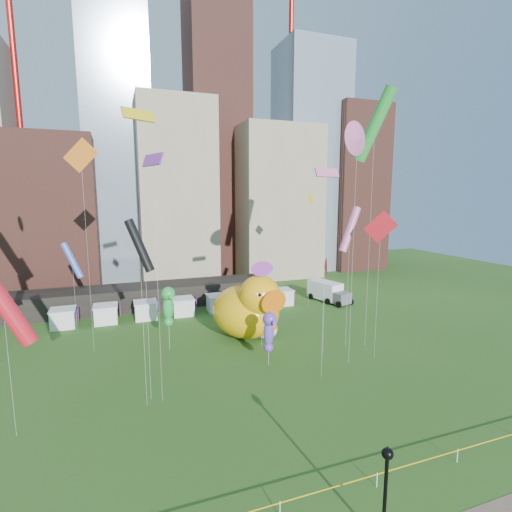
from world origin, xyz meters
name	(u,v)px	position (x,y,z in m)	size (l,w,h in m)	color
skyline	(165,169)	(2.25, 61.06, 21.44)	(101.00, 23.00, 68.00)	brown
crane_left	(16,13)	(-21.11, 64.00, 46.90)	(23.00, 1.00, 76.00)	red
crane_right	(295,52)	(30.89, 64.00, 46.90)	(23.00, 1.00, 76.00)	red
pavilion	(142,296)	(-4.00, 42.00, 1.60)	(38.00, 6.00, 3.20)	black
vendor_tents	(183,307)	(1.02, 36.00, 1.11)	(33.24, 2.80, 2.40)	white
caution_tape	(280,505)	(0.00, 0.00, 0.68)	(50.00, 0.06, 0.90)	white
big_duck	(248,308)	(6.73, 24.57, 3.58)	(9.57, 11.05, 7.80)	#FFB00D
small_duck	(266,328)	(8.55, 23.54, 1.30)	(2.81, 3.71, 2.82)	white
seahorse_green	(168,303)	(-2.39, 24.14, 5.14)	(1.69, 1.99, 6.93)	silver
seahorse_purple	(269,329)	(6.19, 16.88, 3.73)	(1.50, 1.81, 5.40)	silver
lamppost	(386,486)	(3.88, -3.20, 3.18)	(0.54, 0.54, 5.21)	black
box_truck	(328,292)	(23.53, 35.20, 1.56)	(4.46, 7.56, 3.03)	white
kite_0	(325,267)	(12.23, 17.01, 9.41)	(1.03, 1.74, 10.34)	silver
kite_1	(350,230)	(16.08, 18.68, 12.85)	(2.99, 1.62, 15.30)	silver
kite_4	(311,202)	(19.20, 33.39, 15.44)	(1.60, 1.26, 16.96)	silver
kite_5	(72,261)	(-12.23, 33.45, 8.83)	(2.64, 1.79, 11.03)	silver
kite_6	(81,158)	(-10.02, 26.20, 20.02)	(3.30, 0.92, 22.02)	silver
kite_7	(262,269)	(7.30, 21.79, 8.66)	(1.64, 0.34, 9.49)	silver
kite_8	(381,228)	(17.09, 14.96, 13.25)	(2.40, 2.23, 15.02)	silver
kite_9	(357,138)	(13.86, 14.71, 21.53)	(2.79, 1.96, 23.08)	silver
kite_10	(139,246)	(-5.59, 13.50, 12.72)	(2.26, 2.01, 14.74)	silver
kite_11	(375,125)	(18.05, 17.89, 23.49)	(3.22, 4.34, 27.15)	silver
kite_12	(139,118)	(-5.20, 14.26, 21.98)	(2.50, 1.73, 22.62)	silver
kite_15	(153,162)	(-4.37, 13.73, 18.86)	(1.39, 2.91, 19.46)	silver
kite_16	(2,301)	(-14.39, 12.51, 9.60)	(3.82, 1.13, 12.85)	silver
kite_17	(327,175)	(9.78, 12.94, 18.15)	(2.53, 0.91, 18.72)	silver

